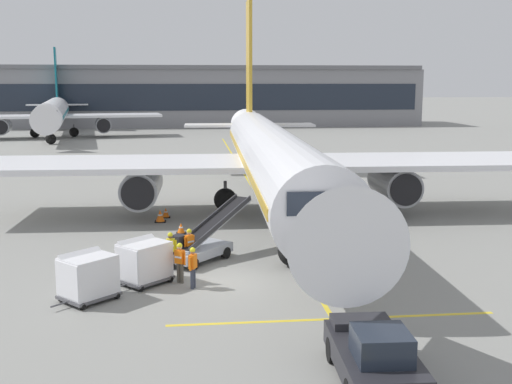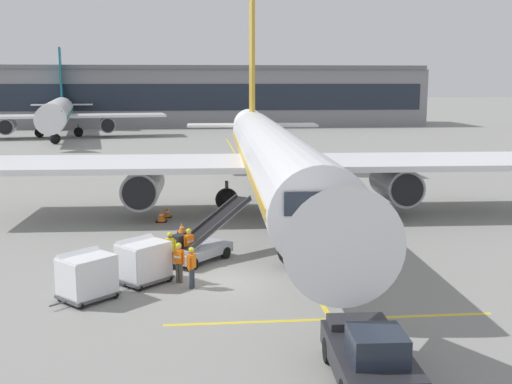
% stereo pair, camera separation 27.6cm
% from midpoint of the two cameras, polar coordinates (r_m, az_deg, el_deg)
% --- Properties ---
extents(ground_plane, '(600.00, 600.00, 0.00)m').
position_cam_midpoint_polar(ground_plane, '(27.49, -2.74, -7.99)').
color(ground_plane, gray).
extents(parked_airplane, '(36.93, 46.83, 15.73)m').
position_cam_midpoint_polar(parked_airplane, '(40.52, 0.98, 3.30)').
color(parked_airplane, white).
rests_on(parked_airplane, ground).
extents(belt_loader, '(4.52, 4.90, 2.70)m').
position_cam_midpoint_polar(belt_loader, '(30.45, -5.19, -4.62)').
color(belt_loader, '#A3A8B2').
rests_on(belt_loader, ground).
extents(baggage_cart_lead, '(2.55, 2.54, 1.91)m').
position_cam_midpoint_polar(baggage_cart_lead, '(27.32, -10.35, -6.07)').
color(baggage_cart_lead, '#515156').
rests_on(baggage_cart_lead, ground).
extents(baggage_cart_second, '(2.55, 2.54, 1.91)m').
position_cam_midpoint_polar(baggage_cart_second, '(25.75, -15.21, -7.25)').
color(baggage_cart_second, '#515156').
rests_on(baggage_cart_second, ground).
extents(pushback_tug, '(2.27, 4.48, 1.83)m').
position_cam_midpoint_polar(pushback_tug, '(18.76, 10.16, -14.24)').
color(pushback_tug, '#232328').
rests_on(pushback_tug, ground).
extents(ground_crew_by_loader, '(0.38, 0.53, 1.74)m').
position_cam_midpoint_polar(ground_crew_by_loader, '(26.39, -6.00, -6.54)').
color(ground_crew_by_loader, '#333847').
rests_on(ground_crew_by_loader, ground).
extents(ground_crew_by_carts, '(0.48, 0.42, 1.74)m').
position_cam_midpoint_polar(ground_crew_by_carts, '(27.14, -7.14, -6.09)').
color(ground_crew_by_carts, '#514C42').
rests_on(ground_crew_by_carts, ground).
extents(ground_crew_marshaller, '(0.49, 0.41, 1.74)m').
position_cam_midpoint_polar(ground_crew_marshaller, '(29.63, -6.27, -4.70)').
color(ground_crew_marshaller, '#514C42').
rests_on(ground_crew_marshaller, ground).
extents(ground_crew_wingwalker, '(0.57, 0.27, 1.74)m').
position_cam_midpoint_polar(ground_crew_wingwalker, '(29.04, -7.96, -5.04)').
color(ground_crew_wingwalker, black).
rests_on(ground_crew_wingwalker, ground).
extents(safety_cone_engine_keepout, '(0.55, 0.55, 0.63)m').
position_cam_midpoint_polar(safety_cone_engine_keepout, '(40.23, -8.30, -1.85)').
color(safety_cone_engine_keepout, black).
rests_on(safety_cone_engine_keepout, ground).
extents(safety_cone_wingtip, '(0.68, 0.68, 0.77)m').
position_cam_midpoint_polar(safety_cone_wingtip, '(39.02, -8.81, -2.14)').
color(safety_cone_wingtip, black).
rests_on(safety_cone_wingtip, ground).
extents(safety_cone_nose_mark, '(0.54, 0.54, 0.62)m').
position_cam_midpoint_polar(safety_cone_nose_mark, '(35.94, -6.97, -3.26)').
color(safety_cone_nose_mark, black).
rests_on(safety_cone_nose_mark, ground).
extents(apron_guidance_line_lead_in, '(0.20, 110.00, 0.01)m').
position_cam_midpoint_polar(apron_guidance_line_lead_in, '(40.27, 1.07, -2.18)').
color(apron_guidance_line_lead_in, yellow).
rests_on(apron_guidance_line_lead_in, ground).
extents(apron_guidance_line_stop_bar, '(12.00, 0.20, 0.01)m').
position_cam_midpoint_polar(apron_guidance_line_stop_bar, '(23.44, 6.62, -11.27)').
color(apron_guidance_line_stop_bar, yellow).
rests_on(apron_guidance_line_stop_bar, ground).
extents(terminal_building, '(100.54, 16.17, 11.28)m').
position_cam_midpoint_polar(terminal_building, '(124.29, -9.18, 8.50)').
color(terminal_building, gray).
rests_on(terminal_building, ground).
extents(distant_airplane, '(32.52, 41.89, 14.17)m').
position_cam_midpoint_polar(distant_airplane, '(100.60, -17.83, 6.77)').
color(distant_airplane, white).
rests_on(distant_airplane, ground).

